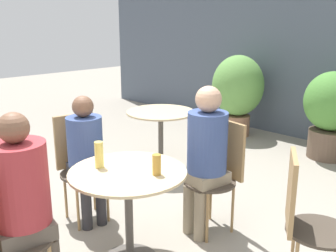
{
  "coord_description": "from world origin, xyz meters",
  "views": [
    {
      "loc": [
        2.02,
        -1.56,
        1.76
      ],
      "look_at": [
        -0.02,
        0.46,
        0.98
      ],
      "focal_mm": 42.0,
      "sensor_mm": 36.0,
      "label": 1
    }
  ],
  "objects_px": {
    "bistro_chair_3": "(304,213)",
    "potted_plant_0": "(238,89)",
    "cafe_table_far": "(161,125)",
    "potted_plant_1": "(331,110)",
    "cafe_table_near": "(128,191)",
    "beer_glass_0": "(157,165)",
    "bistro_chair_1": "(80,158)",
    "seated_person_1": "(86,149)",
    "seated_person_0": "(206,149)",
    "bistro_chair_0": "(219,167)",
    "seated_person_2": "(23,195)",
    "beer_glass_1": "(99,155)"
  },
  "relations": [
    {
      "from": "seated_person_2",
      "to": "cafe_table_far",
      "type": "bearing_deg",
      "value": -54.45
    },
    {
      "from": "cafe_table_near",
      "to": "bistro_chair_1",
      "type": "height_order",
      "value": "bistro_chair_1"
    },
    {
      "from": "cafe_table_far",
      "to": "potted_plant_0",
      "type": "xyz_separation_m",
      "value": [
        -0.25,
        1.86,
        0.16
      ]
    },
    {
      "from": "seated_person_1",
      "to": "beer_glass_0",
      "type": "height_order",
      "value": "seated_person_1"
    },
    {
      "from": "potted_plant_1",
      "to": "cafe_table_near",
      "type": "bearing_deg",
      "value": -90.63
    },
    {
      "from": "potted_plant_0",
      "to": "cafe_table_near",
      "type": "bearing_deg",
      "value": -66.75
    },
    {
      "from": "seated_person_0",
      "to": "bistro_chair_0",
      "type": "bearing_deg",
      "value": 90.0
    },
    {
      "from": "cafe_table_near",
      "to": "potted_plant_0",
      "type": "bearing_deg",
      "value": 113.25
    },
    {
      "from": "seated_person_1",
      "to": "beer_glass_1",
      "type": "bearing_deg",
      "value": -103.63
    },
    {
      "from": "beer_glass_0",
      "to": "potted_plant_0",
      "type": "bearing_deg",
      "value": 116.75
    },
    {
      "from": "seated_person_2",
      "to": "cafe_table_near",
      "type": "bearing_deg",
      "value": -90.0
    },
    {
      "from": "potted_plant_0",
      "to": "bistro_chair_0",
      "type": "bearing_deg",
      "value": -57.27
    },
    {
      "from": "beer_glass_0",
      "to": "beer_glass_1",
      "type": "bearing_deg",
      "value": -152.91
    },
    {
      "from": "seated_person_0",
      "to": "potted_plant_0",
      "type": "xyz_separation_m",
      "value": [
        -1.53,
        2.58,
        -0.03
      ]
    },
    {
      "from": "beer_glass_0",
      "to": "potted_plant_0",
      "type": "relative_size",
      "value": 0.12
    },
    {
      "from": "cafe_table_near",
      "to": "bistro_chair_3",
      "type": "xyz_separation_m",
      "value": [
        1.03,
        0.61,
        -0.02
      ]
    },
    {
      "from": "bistro_chair_3",
      "to": "seated_person_0",
      "type": "height_order",
      "value": "seated_person_0"
    },
    {
      "from": "cafe_table_far",
      "to": "bistro_chair_0",
      "type": "xyz_separation_m",
      "value": [
        1.31,
        -0.57,
        -0.0
      ]
    },
    {
      "from": "bistro_chair_3",
      "to": "beer_glass_0",
      "type": "distance_m",
      "value": 1.01
    },
    {
      "from": "cafe_table_near",
      "to": "bistro_chair_0",
      "type": "height_order",
      "value": "bistro_chair_0"
    },
    {
      "from": "cafe_table_near",
      "to": "bistro_chair_3",
      "type": "bearing_deg",
      "value": 30.37
    },
    {
      "from": "bistro_chair_1",
      "to": "potted_plant_0",
      "type": "height_order",
      "value": "potted_plant_0"
    },
    {
      "from": "cafe_table_far",
      "to": "seated_person_1",
      "type": "height_order",
      "value": "seated_person_1"
    },
    {
      "from": "cafe_table_near",
      "to": "seated_person_0",
      "type": "bearing_deg",
      "value": 80.48
    },
    {
      "from": "seated_person_2",
      "to": "beer_glass_1",
      "type": "xyz_separation_m",
      "value": [
        -0.07,
        0.61,
        0.08
      ]
    },
    {
      "from": "cafe_table_far",
      "to": "potted_plant_0",
      "type": "bearing_deg",
      "value": 97.57
    },
    {
      "from": "potted_plant_0",
      "to": "seated_person_1",
      "type": "bearing_deg",
      "value": -77.51
    },
    {
      "from": "bistro_chair_3",
      "to": "seated_person_1",
      "type": "relative_size",
      "value": 0.82
    },
    {
      "from": "bistro_chair_1",
      "to": "seated_person_0",
      "type": "height_order",
      "value": "seated_person_0"
    },
    {
      "from": "bistro_chair_0",
      "to": "beer_glass_1",
      "type": "bearing_deg",
      "value": -99.79
    },
    {
      "from": "bistro_chair_0",
      "to": "potted_plant_1",
      "type": "bearing_deg",
      "value": 102.08
    },
    {
      "from": "cafe_table_near",
      "to": "seated_person_2",
      "type": "distance_m",
      "value": 0.74
    },
    {
      "from": "cafe_table_near",
      "to": "bistro_chair_0",
      "type": "distance_m",
      "value": 0.88
    },
    {
      "from": "bistro_chair_3",
      "to": "seated_person_1",
      "type": "xyz_separation_m",
      "value": [
        -1.74,
        -0.49,
        0.13
      ]
    },
    {
      "from": "cafe_table_far",
      "to": "seated_person_0",
      "type": "xyz_separation_m",
      "value": [
        1.29,
        -0.72,
        0.19
      ]
    },
    {
      "from": "cafe_table_near",
      "to": "bistro_chair_3",
      "type": "height_order",
      "value": "bistro_chair_3"
    },
    {
      "from": "cafe_table_near",
      "to": "bistro_chair_3",
      "type": "distance_m",
      "value": 1.2
    },
    {
      "from": "cafe_table_far",
      "to": "seated_person_1",
      "type": "bearing_deg",
      "value": -70.88
    },
    {
      "from": "bistro_chair_0",
      "to": "bistro_chair_1",
      "type": "relative_size",
      "value": 1.0
    },
    {
      "from": "bistro_chair_3",
      "to": "beer_glass_0",
      "type": "relative_size",
      "value": 6.49
    },
    {
      "from": "cafe_table_far",
      "to": "beer_glass_0",
      "type": "bearing_deg",
      "value": -44.45
    },
    {
      "from": "cafe_table_near",
      "to": "potted_plant_1",
      "type": "bearing_deg",
      "value": 89.37
    },
    {
      "from": "seated_person_0",
      "to": "cafe_table_far",
      "type": "bearing_deg",
      "value": 160.2
    },
    {
      "from": "cafe_table_far",
      "to": "bistro_chair_3",
      "type": "height_order",
      "value": "bistro_chair_3"
    },
    {
      "from": "bistro_chair_3",
      "to": "beer_glass_0",
      "type": "bearing_deg",
      "value": 90.09
    },
    {
      "from": "seated_person_2",
      "to": "potted_plant_0",
      "type": "bearing_deg",
      "value": -62.56
    },
    {
      "from": "cafe_table_near",
      "to": "beer_glass_0",
      "type": "bearing_deg",
      "value": 26.45
    },
    {
      "from": "cafe_table_near",
      "to": "bistro_chair_1",
      "type": "bearing_deg",
      "value": 170.48
    },
    {
      "from": "bistro_chair_3",
      "to": "potted_plant_0",
      "type": "bearing_deg",
      "value": 11.22
    },
    {
      "from": "beer_glass_1",
      "to": "potted_plant_1",
      "type": "bearing_deg",
      "value": 86.12
    }
  ]
}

